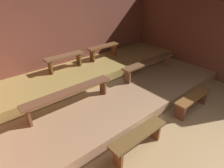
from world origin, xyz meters
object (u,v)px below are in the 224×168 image
bench_lower_left (70,93)px  bench_floor_right (193,99)px  bench_floor_left (139,137)px  bench_middle_right (103,49)px  bench_middle_left (65,59)px  bench_lower_right (149,63)px

bench_lower_left → bench_floor_right: bearing=-36.4°
bench_floor_left → bench_middle_right: (1.63, 3.10, 0.50)m
bench_lower_left → bench_middle_right: (2.04, 1.42, 0.23)m
bench_lower_left → bench_middle_left: 1.57m
bench_floor_right → bench_middle_left: bench_middle_left is taller
bench_floor_left → bench_floor_right: 1.87m
bench_floor_left → bench_floor_right: (1.87, 0.00, 0.00)m
bench_floor_left → bench_lower_right: 2.85m
bench_middle_right → bench_middle_left: bearing=180.0°
bench_floor_right → bench_middle_right: bearing=94.4°
bench_lower_left → bench_middle_right: bench_middle_right is taller
bench_floor_right → bench_lower_left: (-2.28, 1.68, 0.28)m
bench_floor_left → bench_lower_right: bench_lower_right is taller
bench_lower_left → bench_lower_right: (2.69, 0.00, 0.00)m
bench_floor_left → bench_lower_left: (-0.41, 1.68, 0.28)m
bench_floor_left → bench_lower_left: size_ratio=0.59×
bench_lower_left → bench_lower_right: bearing=0.0°
bench_middle_right → bench_floor_right: bearing=-85.6°
bench_lower_left → bench_middle_right: size_ratio=1.82×
bench_lower_right → bench_middle_right: bench_middle_right is taller
bench_floor_right → bench_lower_right: 1.75m
bench_lower_right → bench_middle_right: size_ratio=1.82×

